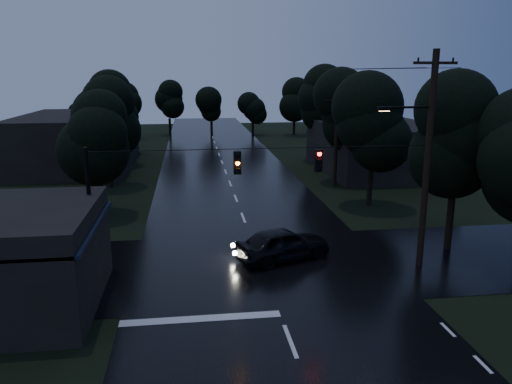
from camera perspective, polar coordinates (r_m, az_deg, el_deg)
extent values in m
cube|color=black|center=(41.28, -2.97, 0.94)|extent=(12.00, 120.00, 0.02)
cube|color=black|center=(24.13, 0.60, -8.38)|extent=(60.00, 9.00, 0.02)
cube|color=black|center=(21.14, -26.06, -3.84)|extent=(6.00, 7.00, 0.12)
cube|color=black|center=(20.37, -18.03, -3.72)|extent=(0.30, 7.00, 0.15)
cylinder|color=black|center=(18.26, -19.91, -11.63)|extent=(0.10, 0.10, 3.00)
cylinder|color=black|center=(23.73, -16.95, -5.52)|extent=(0.10, 0.10, 3.00)
cube|color=#FFE366|center=(19.21, -18.80, -7.04)|extent=(0.06, 1.60, 0.50)
cube|color=#FFE366|center=(21.71, -17.48, -4.56)|extent=(0.06, 1.20, 0.50)
cube|color=black|center=(47.88, 13.59, 5.02)|extent=(10.00, 14.00, 4.40)
cube|color=black|center=(51.71, -19.69, 5.55)|extent=(10.00, 16.00, 5.00)
cylinder|color=black|center=(24.05, 19.00, 3.21)|extent=(0.30, 0.30, 10.00)
cube|color=black|center=(23.71, 19.83, 13.71)|extent=(2.00, 0.12, 0.12)
cylinder|color=black|center=(23.28, 17.02, 9.25)|extent=(2.20, 0.10, 0.10)
cube|color=black|center=(22.85, 14.46, 9.21)|extent=(0.60, 0.25, 0.18)
cube|color=#FFB266|center=(22.86, 14.45, 8.96)|extent=(0.45, 0.18, 0.03)
cylinder|color=black|center=(40.20, 9.14, 5.88)|extent=(0.30, 0.30, 7.50)
cube|color=black|center=(39.91, 9.31, 10.36)|extent=(2.00, 0.12, 0.12)
cylinder|color=black|center=(22.41, -18.37, -2.73)|extent=(0.18, 0.18, 6.00)
cylinder|color=black|center=(21.64, 1.01, 5.01)|extent=(15.00, 0.03, 0.03)
cube|color=black|center=(21.59, -2.15, 3.37)|extent=(0.32, 0.25, 1.00)
sphere|color=orange|center=(21.44, -2.11, 3.30)|extent=(0.18, 0.18, 0.18)
cube|color=black|center=(22.21, 7.15, 3.56)|extent=(0.32, 0.25, 1.00)
sphere|color=#FF0C07|center=(22.07, 7.25, 3.49)|extent=(0.18, 0.18, 0.18)
cylinder|color=black|center=(27.73, 21.24, -3.33)|extent=(0.36, 0.36, 2.80)
sphere|color=black|center=(26.99, 21.86, 3.60)|extent=(4.48, 4.48, 4.48)
sphere|color=black|center=(26.83, 22.08, 6.12)|extent=(4.48, 4.48, 4.48)
sphere|color=black|center=(26.72, 22.31, 8.67)|extent=(4.48, 4.48, 4.48)
cylinder|color=black|center=(33.59, -17.32, -0.47)|extent=(0.36, 0.36, 2.45)
sphere|color=black|center=(33.02, -17.68, 4.54)|extent=(3.92, 3.92, 3.92)
sphere|color=black|center=(32.88, -17.81, 6.35)|extent=(3.92, 3.92, 3.92)
sphere|color=black|center=(32.78, -17.95, 8.17)|extent=(3.92, 3.92, 3.92)
cylinder|color=black|center=(41.38, -16.37, 2.29)|extent=(0.36, 0.36, 2.62)
sphere|color=black|center=(40.91, -16.67, 6.67)|extent=(4.20, 4.20, 4.20)
sphere|color=black|center=(40.80, -16.78, 8.24)|extent=(4.20, 4.20, 4.20)
sphere|color=black|center=(40.72, -16.88, 9.81)|extent=(4.20, 4.20, 4.20)
cylinder|color=black|center=(51.21, -15.42, 4.54)|extent=(0.36, 0.36, 2.80)
sphere|color=black|center=(50.81, -15.66, 8.33)|extent=(4.48, 4.48, 4.48)
sphere|color=black|center=(50.72, -15.75, 9.67)|extent=(4.48, 4.48, 4.48)
sphere|color=black|center=(50.67, -15.84, 11.03)|extent=(4.48, 4.48, 4.48)
cylinder|color=black|center=(35.25, 12.86, 0.60)|extent=(0.36, 0.36, 2.62)
sphere|color=black|center=(34.69, 13.13, 5.74)|extent=(4.20, 4.20, 4.20)
sphere|color=black|center=(34.56, 13.24, 7.59)|extent=(4.20, 4.20, 4.20)
sphere|color=black|center=(34.47, 13.34, 9.45)|extent=(4.20, 4.20, 4.20)
cylinder|color=black|center=(42.83, 9.93, 3.13)|extent=(0.36, 0.36, 2.80)
sphere|color=black|center=(42.36, 10.12, 7.66)|extent=(4.48, 4.48, 4.48)
sphere|color=black|center=(42.25, 10.19, 9.28)|extent=(4.48, 4.48, 4.48)
sphere|color=black|center=(42.18, 10.26, 10.90)|extent=(4.48, 4.48, 4.48)
cylinder|color=black|center=(52.46, 7.31, 5.22)|extent=(0.36, 0.36, 2.97)
sphere|color=black|center=(52.06, 7.43, 9.16)|extent=(4.76, 4.76, 4.76)
sphere|color=black|center=(51.98, 7.47, 10.56)|extent=(4.76, 4.76, 4.76)
sphere|color=black|center=(51.93, 7.52, 11.96)|extent=(4.76, 4.76, 4.76)
imported|color=black|center=(24.61, 3.10, -5.93)|extent=(5.13, 3.46, 1.62)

